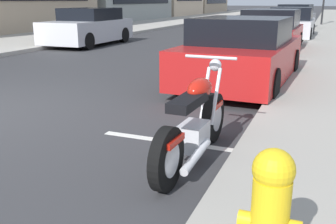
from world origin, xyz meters
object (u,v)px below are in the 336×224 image
Objects in this scene: parked_motorcycle at (195,125)px; fire_hydrant at (270,211)px; parked_car_near_corner at (292,24)px; parked_car_far_down_curb at (295,18)px; car_opposite_curb at (89,27)px; parked_car_mid_block at (242,53)px; parked_car_across_street at (271,32)px.

fire_hydrant is at bearing -148.29° from parked_motorcycle.
parked_car_far_down_curb reaches higher than parked_car_near_corner.
parked_car_mid_block is at bearing 52.65° from car_opposite_curb.
parked_car_mid_block is 1.01× the size of car_opposite_curb.
parked_car_far_down_curb is 5.66× the size of fire_hydrant.
parked_car_near_corner is (15.26, 0.28, 0.24)m from parked_motorcycle.
parked_car_far_down_curb reaches higher than car_opposite_curb.
parked_car_far_down_curb reaches higher than parked_car_across_street.
parked_motorcycle is 0.49× the size of parked_car_near_corner.
parked_car_mid_block is 5.40× the size of fire_hydrant.
parked_car_across_street reaches higher than parked_car_mid_block.
parked_car_across_street is 10.88m from parked_car_far_down_curb.
parked_car_far_down_curb is 1.06× the size of car_opposite_curb.
parked_car_across_street reaches higher than car_opposite_curb.
parked_motorcycle is at bearing -174.52° from parked_car_far_down_curb.
parked_car_across_street is 1.02× the size of parked_car_near_corner.
parked_car_mid_block is at bearing 12.80° from fire_hydrant.
parked_car_mid_block is at bearing -175.36° from parked_car_far_down_curb.
parked_car_mid_block is 1.04× the size of parked_car_near_corner.
parked_motorcycle is at bearing -172.94° from parked_car_mid_block.
parked_car_mid_block is 16.39m from parked_car_far_down_curb.
parked_car_mid_block is 5.51m from parked_car_across_street.
parked_motorcycle is 4.33m from parked_car_mid_block.
parked_car_far_down_curb is at bearing 146.68° from car_opposite_curb.
parked_car_far_down_curb is at bearing 3.05° from parked_car_mid_block.
parked_car_across_street is 1.00× the size of car_opposite_curb.
parked_motorcycle is 20.71m from parked_car_far_down_curb.
parked_car_near_corner is at bearing -1.64° from parked_car_across_street.
parked_car_mid_block is at bearing 6.41° from parked_motorcycle.
parked_car_mid_block is 6.26m from fire_hydrant.
parked_car_far_down_curb reaches higher than parked_motorcycle.
parked_car_across_street is at bearing 4.66° from parked_motorcycle.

